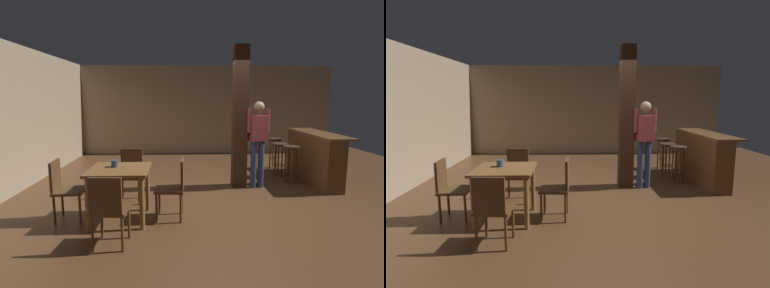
{
  "view_description": "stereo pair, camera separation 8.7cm",
  "coord_description": "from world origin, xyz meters",
  "views": [
    {
      "loc": [
        -0.88,
        -5.17,
        1.78
      ],
      "look_at": [
        -0.66,
        0.1,
        0.97
      ],
      "focal_mm": 28.0,
      "sensor_mm": 36.0,
      "label": 1
    },
    {
      "loc": [
        -0.8,
        -5.17,
        1.78
      ],
      "look_at": [
        -0.66,
        0.1,
        0.97
      ],
      "focal_mm": 28.0,
      "sensor_mm": 36.0,
      "label": 2
    }
  ],
  "objects": [
    {
      "name": "bar_stool_mid",
      "position": [
        1.41,
        1.44,
        0.59
      ],
      "size": [
        0.37,
        0.37,
        0.77
      ],
      "color": "#2D2319",
      "rests_on": "ground_plane"
    },
    {
      "name": "pillar",
      "position": [
        0.32,
        0.75,
        1.4
      ],
      "size": [
        0.28,
        0.28,
        2.8
      ],
      "primitive_type": "cube",
      "color": "#382114",
      "rests_on": "ground_plane"
    },
    {
      "name": "chair_north",
      "position": [
        -1.74,
        -0.03,
        0.51
      ],
      "size": [
        0.43,
        0.43,
        0.89
      ],
      "color": "#4C3319",
      "rests_on": "ground_plane"
    },
    {
      "name": "chair_south",
      "position": [
        -1.73,
        -1.75,
        0.51
      ],
      "size": [
        0.44,
        0.44,
        0.89
      ],
      "color": "#4C3319",
      "rests_on": "ground_plane"
    },
    {
      "name": "bar_stool_near",
      "position": [
        1.44,
        0.88,
        0.59
      ],
      "size": [
        0.34,
        0.34,
        0.8
      ],
      "color": "#2D2319",
      "rests_on": "ground_plane"
    },
    {
      "name": "standing_person",
      "position": [
        0.66,
        0.62,
        1.0
      ],
      "size": [
        0.47,
        0.26,
        1.72
      ],
      "color": "maroon",
      "rests_on": "ground_plane"
    },
    {
      "name": "ground_plane",
      "position": [
        0.0,
        0.0,
        0.0
      ],
      "size": [
        10.8,
        10.8,
        0.0
      ],
      "primitive_type": "plane",
      "color": "#4C301C"
    },
    {
      "name": "dining_table",
      "position": [
        -1.76,
        -0.9,
        0.63
      ],
      "size": [
        0.86,
        0.86,
        0.78
      ],
      "color": "brown",
      "rests_on": "ground_plane"
    },
    {
      "name": "bar_stool_far",
      "position": [
        1.54,
        2.27,
        0.58
      ],
      "size": [
        0.35,
        0.35,
        0.77
      ],
      "color": "#2D2319",
      "rests_on": "ground_plane"
    },
    {
      "name": "chair_east",
      "position": [
        -0.96,
        -0.88,
        0.51
      ],
      "size": [
        0.44,
        0.44,
        0.89
      ],
      "color": "#4C3319",
      "rests_on": "ground_plane"
    },
    {
      "name": "wall_back",
      "position": [
        0.0,
        4.5,
        1.4
      ],
      "size": [
        8.0,
        0.1,
        2.8
      ],
      "primitive_type": "cube",
      "color": "gray",
      "rests_on": "ground_plane"
    },
    {
      "name": "bar_counter",
      "position": [
        2.02,
        1.12,
        0.53
      ],
      "size": [
        0.56,
        2.1,
        1.05
      ],
      "color": "brown",
      "rests_on": "ground_plane"
    },
    {
      "name": "napkin_cup",
      "position": [
        -1.84,
        -0.81,
        0.83
      ],
      "size": [
        0.11,
        0.11,
        0.1
      ],
      "primitive_type": "cylinder",
      "color": "#33475B",
      "rests_on": "dining_table"
    },
    {
      "name": "chair_west",
      "position": [
        -2.56,
        -0.91,
        0.51
      ],
      "size": [
        0.44,
        0.44,
        0.89
      ],
      "color": "#4C3319",
      "rests_on": "ground_plane"
    }
  ]
}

